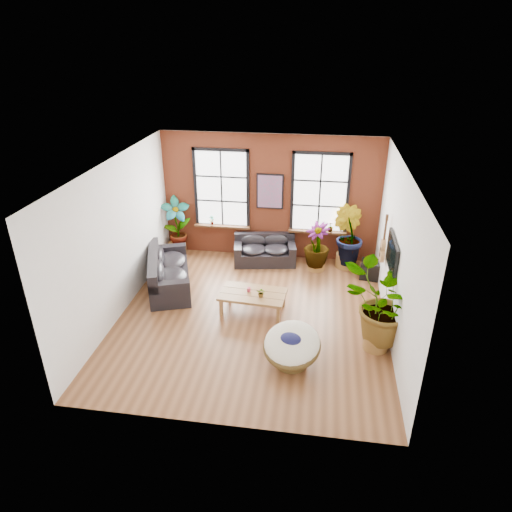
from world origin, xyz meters
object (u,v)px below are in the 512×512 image
(sofa_left, at_px, (167,272))
(papasan_chair, at_px, (292,346))
(sofa_back, at_px, (265,250))
(coffee_table, at_px, (253,295))

(sofa_left, distance_m, papasan_chair, 4.22)
(sofa_back, bearing_deg, coffee_table, -97.98)
(coffee_table, distance_m, papasan_chair, 2.03)
(papasan_chair, bearing_deg, sofa_left, 157.95)
(sofa_back, height_order, coffee_table, sofa_back)
(sofa_back, relative_size, coffee_table, 1.16)
(coffee_table, bearing_deg, sofa_left, 165.32)
(sofa_back, xyz_separation_m, coffee_table, (0.06, -2.56, 0.07))
(sofa_left, xyz_separation_m, coffee_table, (2.32, -0.81, 0.02))
(sofa_left, relative_size, coffee_table, 1.58)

